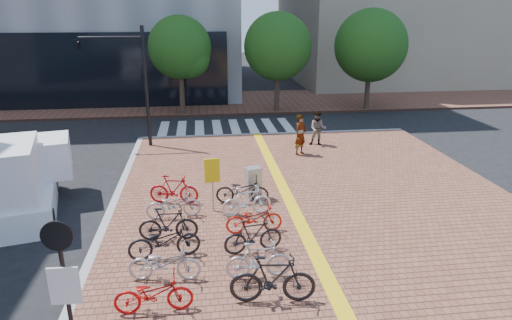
{
  "coord_description": "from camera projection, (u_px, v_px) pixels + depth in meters",
  "views": [
    {
      "loc": [
        -0.96,
        -11.08,
        6.46
      ],
      "look_at": [
        0.98,
        4.24,
        1.3
      ],
      "focal_mm": 32.0,
      "sensor_mm": 36.0,
      "label": 1
    }
  ],
  "objects": [
    {
      "name": "utility_box",
      "position": [
        253.0,
        183.0,
        15.73
      ],
      "size": [
        0.61,
        0.51,
        1.13
      ],
      "primitive_type": "cube",
      "rotation": [
        0.0,
        0.0,
        0.29
      ],
      "color": "#AAAAAF",
      "rests_on": "sidewalk"
    },
    {
      "name": "notice_sign",
      "position": [
        64.0,
        277.0,
        7.92
      ],
      "size": [
        0.55,
        0.13,
        2.95
      ],
      "color": "black",
      "rests_on": "sidewalk"
    },
    {
      "name": "street_trees",
      "position": [
        294.0,
        48.0,
        28.31
      ],
      "size": [
        16.2,
        4.6,
        6.35
      ],
      "color": "#38281E",
      "rests_on": "far_sidewalk"
    },
    {
      "name": "bike_9",
      "position": [
        254.0,
        218.0,
        13.38
      ],
      "size": [
        1.71,
        0.7,
        0.88
      ],
      "primitive_type": "imported",
      "rotation": [
        0.0,
        0.0,
        1.64
      ],
      "color": "red",
      "rests_on": "sidewalk"
    },
    {
      "name": "bike_10",
      "position": [
        247.0,
        201.0,
        14.46
      ],
      "size": [
        1.67,
        0.7,
        0.97
      ],
      "primitive_type": "imported",
      "rotation": [
        0.0,
        0.0,
        1.72
      ],
      "color": "silver",
      "rests_on": "sidewalk"
    },
    {
      "name": "bike_3",
      "position": [
        168.0,
        224.0,
        12.89
      ],
      "size": [
        1.7,
        0.55,
        1.01
      ],
      "primitive_type": "imported",
      "rotation": [
        0.0,
        0.0,
        1.53
      ],
      "color": "black",
      "rests_on": "sidewalk"
    },
    {
      "name": "pedestrian_b",
      "position": [
        318.0,
        129.0,
        21.82
      ],
      "size": [
        0.95,
        0.83,
        1.64
      ],
      "primitive_type": "imported",
      "rotation": [
        0.0,
        0.0,
        -0.31
      ],
      "color": "#505466",
      "rests_on": "sidewalk"
    },
    {
      "name": "bike_0",
      "position": [
        154.0,
        294.0,
        9.84
      ],
      "size": [
        1.71,
        0.64,
        0.89
      ],
      "primitive_type": "imported",
      "rotation": [
        0.0,
        0.0,
        1.6
      ],
      "color": "#BB0D0D",
      "rests_on": "sidewalk"
    },
    {
      "name": "bike_5",
      "position": [
        174.0,
        189.0,
        15.36
      ],
      "size": [
        1.73,
        0.78,
        1.0
      ],
      "primitive_type": "imported",
      "rotation": [
        0.0,
        0.0,
        1.38
      ],
      "color": "#A60B13",
      "rests_on": "sidewalk"
    },
    {
      "name": "crosswalk",
      "position": [
        226.0,
        128.0,
        25.82
      ],
      "size": [
        7.5,
        4.0,
        0.01
      ],
      "color": "silver",
      "rests_on": "ground"
    },
    {
      "name": "bike_6",
      "position": [
        273.0,
        279.0,
        10.13
      ],
      "size": [
        1.98,
        0.74,
        1.16
      ],
      "primitive_type": "imported",
      "rotation": [
        0.0,
        0.0,
        1.47
      ],
      "color": "black",
      "rests_on": "sidewalk"
    },
    {
      "name": "pedestrian_a",
      "position": [
        301.0,
        135.0,
        20.41
      ],
      "size": [
        0.79,
        0.76,
        1.83
      ],
      "primitive_type": "imported",
      "rotation": [
        0.0,
        0.0,
        0.68
      ],
      "color": "gray",
      "rests_on": "sidewalk"
    },
    {
      "name": "far_sidewalk",
      "position": [
        213.0,
        103.0,
        32.32
      ],
      "size": [
        70.0,
        8.0,
        0.15
      ],
      "primitive_type": "cube",
      "color": "brown",
      "rests_on": "ground"
    },
    {
      "name": "bike_11",
      "position": [
        242.0,
        190.0,
        15.37
      ],
      "size": [
        1.85,
        0.84,
        0.94
      ],
      "primitive_type": "imported",
      "rotation": [
        0.0,
        0.0,
        1.44
      ],
      "color": "black",
      "rests_on": "sidewalk"
    },
    {
      "name": "yellow_sign",
      "position": [
        212.0,
        175.0,
        14.5
      ],
      "size": [
        0.49,
        0.14,
        1.81
      ],
      "color": "#B7B7BC",
      "rests_on": "sidewalk"
    },
    {
      "name": "bike_1",
      "position": [
        164.0,
        263.0,
        11.01
      ],
      "size": [
        1.82,
        0.81,
        0.93
      ],
      "primitive_type": "imported",
      "rotation": [
        0.0,
        0.0,
        1.46
      ],
      "color": "#B1B0B5",
      "rests_on": "sidewalk"
    },
    {
      "name": "traffic_light_pole",
      "position": [
        116.0,
        65.0,
        20.69
      ],
      "size": [
        3.0,
        1.15,
        5.58
      ],
      "color": "black",
      "rests_on": "sidewalk"
    },
    {
      "name": "kerb_north",
      "position": [
        275.0,
        134.0,
        24.21
      ],
      "size": [
        14.0,
        0.25,
        0.15
      ],
      "primitive_type": "cube",
      "color": "gray",
      "rests_on": "ground"
    },
    {
      "name": "bike_4",
      "position": [
        174.0,
        204.0,
        14.31
      ],
      "size": [
        1.77,
        0.78,
        0.9
      ],
      "primitive_type": "imported",
      "rotation": [
        0.0,
        0.0,
        1.68
      ],
      "color": "#A7A7AC",
      "rests_on": "sidewalk"
    },
    {
      "name": "bike_8",
      "position": [
        253.0,
        236.0,
        12.26
      ],
      "size": [
        1.68,
        0.73,
        0.98
      ],
      "primitive_type": "imported",
      "rotation": [
        0.0,
        0.0,
        1.74
      ],
      "color": "black",
      "rests_on": "sidewalk"
    },
    {
      "name": "ground",
      "position": [
        240.0,
        254.0,
        12.58
      ],
      "size": [
        120.0,
        120.0,
        0.0
      ],
      "primitive_type": "plane",
      "color": "black",
      "rests_on": "ground"
    },
    {
      "name": "box_truck",
      "position": [
        20.0,
        180.0,
        14.64
      ],
      "size": [
        2.94,
        4.81,
        2.59
      ],
      "color": "white",
      "rests_on": "ground"
    },
    {
      "name": "bike_7",
      "position": [
        259.0,
        260.0,
        11.07
      ],
      "size": [
        1.63,
        0.47,
        0.98
      ],
      "primitive_type": "imported",
      "rotation": [
        0.0,
        0.0,
        1.58
      ],
      "color": "#B9B8BD",
      "rests_on": "sidewalk"
    },
    {
      "name": "bike_2",
      "position": [
        164.0,
        241.0,
        11.98
      ],
      "size": [
        1.97,
        0.92,
        0.99
      ],
      "primitive_type": "imported",
      "rotation": [
        0.0,
        0.0,
        1.71
      ],
      "color": "black",
      "rests_on": "sidewalk"
    }
  ]
}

